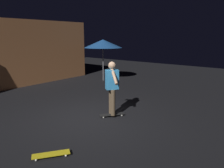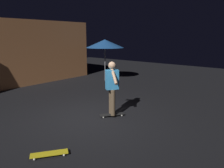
{
  "view_description": "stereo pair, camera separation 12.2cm",
  "coord_description": "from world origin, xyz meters",
  "px_view_note": "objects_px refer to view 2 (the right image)",
  "views": [
    {
      "loc": [
        -4.61,
        -4.56,
        2.51
      ],
      "look_at": [
        0.58,
        -0.44,
        1.05
      ],
      "focal_mm": 35.43,
      "sensor_mm": 36.0,
      "label": 1
    },
    {
      "loc": [
        -4.54,
        -4.66,
        2.51
      ],
      "look_at": [
        0.58,
        -0.44,
        1.05
      ],
      "focal_mm": 35.43,
      "sensor_mm": 36.0,
      "label": 2
    }
  ],
  "objects_px": {
    "skater": "(112,84)",
    "skateboard_spare": "(49,154)",
    "patio_umbrella": "(105,44)",
    "skateboard_ridden": "(112,115)"
  },
  "relations": [
    {
      "from": "skater",
      "to": "skateboard_spare",
      "type": "bearing_deg",
      "value": -169.74
    },
    {
      "from": "skater",
      "to": "patio_umbrella",
      "type": "bearing_deg",
      "value": 43.44
    },
    {
      "from": "patio_umbrella",
      "to": "skater",
      "type": "relative_size",
      "value": 1.38
    },
    {
      "from": "patio_umbrella",
      "to": "skateboard_spare",
      "type": "distance_m",
      "value": 8.41
    },
    {
      "from": "skateboard_ridden",
      "to": "skateboard_spare",
      "type": "bearing_deg",
      "value": -169.74
    },
    {
      "from": "patio_umbrella",
      "to": "skateboard_ridden",
      "type": "height_order",
      "value": "patio_umbrella"
    },
    {
      "from": "skateboard_spare",
      "to": "skateboard_ridden",
      "type": "bearing_deg",
      "value": 10.26
    },
    {
      "from": "patio_umbrella",
      "to": "skater",
      "type": "bearing_deg",
      "value": -136.56
    },
    {
      "from": "skateboard_ridden",
      "to": "skater",
      "type": "relative_size",
      "value": 0.45
    },
    {
      "from": "skateboard_spare",
      "to": "skater",
      "type": "bearing_deg",
      "value": 10.26
    }
  ]
}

